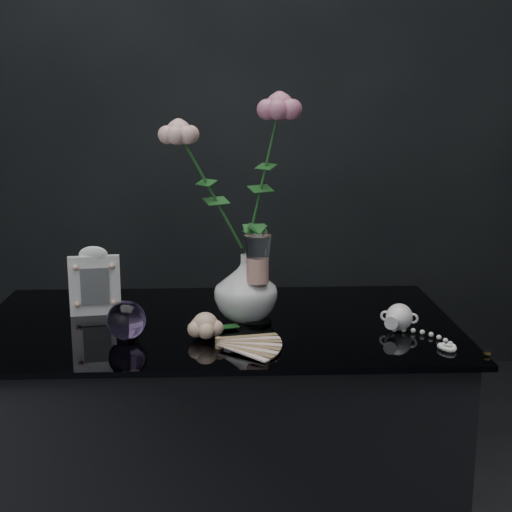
{
  "coord_description": "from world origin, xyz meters",
  "views": [
    {
      "loc": [
        0.02,
        -1.46,
        1.25
      ],
      "look_at": [
        0.08,
        -0.0,
        0.92
      ],
      "focal_mm": 50.0,
      "sensor_mm": 36.0,
      "label": 1
    }
  ],
  "objects_px": {
    "vase": "(246,287)",
    "pearl_jar": "(399,316)",
    "picture_frame": "(95,281)",
    "wine_glass": "(258,280)",
    "paperweight": "(126,320)",
    "loose_rose": "(205,325)"
  },
  "relations": [
    {
      "from": "pearl_jar",
      "to": "paperweight",
      "type": "bearing_deg",
      "value": -155.84
    },
    {
      "from": "paperweight",
      "to": "vase",
      "type": "bearing_deg",
      "value": 27.31
    },
    {
      "from": "picture_frame",
      "to": "pearl_jar",
      "type": "height_order",
      "value": "picture_frame"
    },
    {
      "from": "picture_frame",
      "to": "pearl_jar",
      "type": "relative_size",
      "value": 0.77
    },
    {
      "from": "pearl_jar",
      "to": "loose_rose",
      "type": "bearing_deg",
      "value": -153.99
    },
    {
      "from": "paperweight",
      "to": "picture_frame",
      "type": "bearing_deg",
      "value": 118.32
    },
    {
      "from": "vase",
      "to": "pearl_jar",
      "type": "relative_size",
      "value": 0.71
    },
    {
      "from": "vase",
      "to": "picture_frame",
      "type": "distance_m",
      "value": 0.35
    },
    {
      "from": "picture_frame",
      "to": "paperweight",
      "type": "height_order",
      "value": "picture_frame"
    },
    {
      "from": "wine_glass",
      "to": "pearl_jar",
      "type": "xyz_separation_m",
      "value": [
        0.3,
        -0.05,
        -0.07
      ]
    },
    {
      "from": "vase",
      "to": "loose_rose",
      "type": "bearing_deg",
      "value": -123.72
    },
    {
      "from": "loose_rose",
      "to": "pearl_jar",
      "type": "distance_m",
      "value": 0.42
    },
    {
      "from": "wine_glass",
      "to": "paperweight",
      "type": "bearing_deg",
      "value": -161.4
    },
    {
      "from": "paperweight",
      "to": "loose_rose",
      "type": "distance_m",
      "value": 0.16
    },
    {
      "from": "picture_frame",
      "to": "pearl_jar",
      "type": "bearing_deg",
      "value": -20.14
    },
    {
      "from": "picture_frame",
      "to": "paperweight",
      "type": "distance_m",
      "value": 0.2
    },
    {
      "from": "wine_glass",
      "to": "pearl_jar",
      "type": "distance_m",
      "value": 0.31
    },
    {
      "from": "paperweight",
      "to": "pearl_jar",
      "type": "xyz_separation_m",
      "value": [
        0.57,
        0.04,
        -0.01
      ]
    },
    {
      "from": "vase",
      "to": "loose_rose",
      "type": "distance_m",
      "value": 0.16
    },
    {
      "from": "paperweight",
      "to": "wine_glass",
      "type": "bearing_deg",
      "value": 18.6
    },
    {
      "from": "picture_frame",
      "to": "loose_rose",
      "type": "bearing_deg",
      "value": -43.43
    },
    {
      "from": "pearl_jar",
      "to": "picture_frame",
      "type": "bearing_deg",
      "value": -171.19
    }
  ]
}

